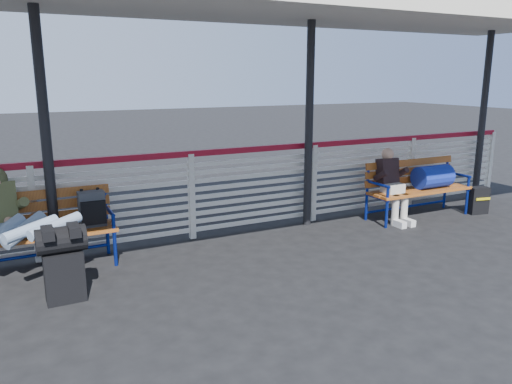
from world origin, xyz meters
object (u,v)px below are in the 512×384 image
traveler_man (20,223)px  suitcase_side (478,200)px  luggage_stack (63,261)px  bench_right (425,179)px  bench_left (49,220)px  companion_person (392,184)px

traveler_man → suitcase_side: traveler_man is taller
luggage_stack → bench_right: 5.63m
bench_left → bench_right: same height
traveler_man → companion_person: (5.24, 0.05, -0.09)m
bench_left → traveler_man: bearing=-131.0°
luggage_stack → bench_right: (5.58, 0.73, 0.18)m
companion_person → suitcase_side: 1.67m
traveler_man → suitcase_side: (6.84, -0.25, -0.47)m
suitcase_side → bench_right: bearing=172.5°
luggage_stack → suitcase_side: luggage_stack is taller
bench_right → suitcase_side: (0.91, -0.30, -0.38)m
bench_left → companion_person: (4.92, -0.31, 0.01)m
luggage_stack → companion_person: size_ratio=0.68×
companion_person → bench_right: bearing=0.2°
luggage_stack → suitcase_side: size_ratio=1.75×
bench_left → bench_right: (5.61, -0.31, 0.02)m
bench_right → traveler_man: size_ratio=1.12×
traveler_man → companion_person: 5.24m
bench_right → luggage_stack: bearing=-172.6°
suitcase_side → bench_left: bearing=-174.6°
bench_left → companion_person: 4.93m
bench_left → suitcase_side: 6.56m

